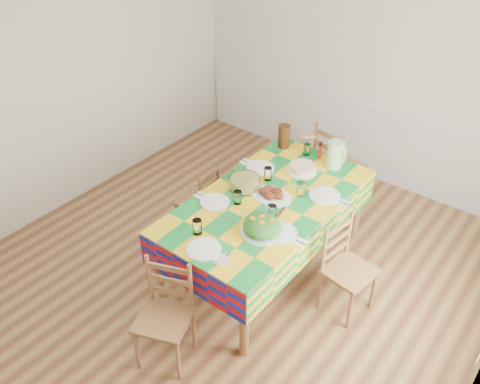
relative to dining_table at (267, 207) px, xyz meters
name	(u,v)px	position (x,y,z in m)	size (l,w,h in m)	color
room	(225,158)	(-0.19, -0.35, 0.63)	(4.58, 5.08, 2.78)	brown
wainscot	(354,135)	(-0.19, 2.13, -0.24)	(4.41, 0.06, 0.92)	silver
dining_table	(267,207)	(0.00, 0.00, 0.00)	(1.13, 2.09, 0.81)	brown
setting_near_head	(202,241)	(-0.06, -0.83, 0.12)	(0.46, 0.31, 0.14)	white
setting_left_near	(223,200)	(-0.29, -0.29, 0.12)	(0.48, 0.29, 0.13)	white
setting_left_far	(262,170)	(-0.30, 0.34, 0.12)	(0.51, 0.30, 0.13)	white
setting_right_near	(278,225)	(0.31, -0.28, 0.12)	(0.52, 0.30, 0.13)	white
setting_right_far	(316,193)	(0.32, 0.31, 0.12)	(0.54, 0.31, 0.14)	white
meat_platter	(271,194)	(0.01, 0.05, 0.12)	(0.40, 0.29, 0.08)	white
salad_platter	(262,227)	(0.24, -0.41, 0.15)	(0.36, 0.36, 0.15)	white
pasta_bowl	(245,183)	(-0.28, 0.02, 0.14)	(0.29, 0.29, 0.11)	white
cake	(302,168)	(0.00, 0.58, 0.13)	(0.29, 0.29, 0.08)	white
serving_utensils	(278,211)	(0.18, -0.10, 0.10)	(0.14, 0.32, 0.01)	black
flower_vase	(307,146)	(-0.14, 0.89, 0.19)	(0.14, 0.12, 0.23)	white
hot_sauce	(320,150)	(0.00, 0.91, 0.18)	(0.04, 0.04, 0.18)	#B6270E
green_pitcher	(335,154)	(0.20, 0.86, 0.23)	(0.16, 0.16, 0.28)	#ADD294
tea_pitcher	(284,136)	(-0.42, 0.88, 0.21)	(0.12, 0.12, 0.25)	black
name_card	(197,257)	(0.02, -0.98, 0.10)	(0.09, 0.03, 0.02)	white
chair_near	(165,315)	(-0.02, -1.33, -0.27)	(0.52, 0.51, 0.91)	brown
chair_far	(335,166)	(-0.01, 1.32, -0.22)	(0.54, 0.52, 1.02)	brown
chair_left	(200,201)	(-0.84, 0.00, -0.31)	(0.40, 0.42, 0.85)	brown
chair_right	(346,269)	(0.84, 0.01, -0.28)	(0.44, 0.45, 0.90)	brown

